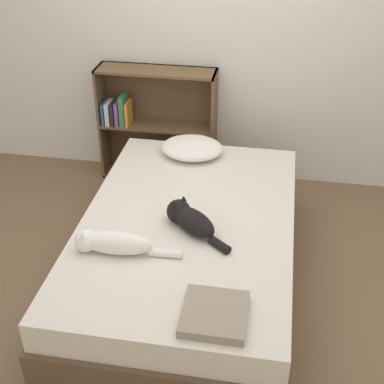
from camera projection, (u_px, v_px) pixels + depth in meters
name	position (u px, v px, depth m)	size (l,w,h in m)	color
ground_plane	(188.00, 280.00, 3.57)	(8.00, 8.00, 0.00)	brown
wall_back	(221.00, 30.00, 4.11)	(8.00, 0.06, 2.50)	silver
bed	(188.00, 251.00, 3.44)	(1.34, 2.07, 0.50)	brown
pillow	(192.00, 148.00, 3.96)	(0.46, 0.38, 0.12)	white
cat_light	(111.00, 243.00, 2.99)	(0.61, 0.15, 0.15)	white
cat_dark	(190.00, 219.00, 3.18)	(0.43, 0.36, 0.17)	black
bookshelf	(154.00, 122.00, 4.49)	(0.97, 0.26, 0.97)	brown
blanket_fold	(215.00, 314.00, 2.59)	(0.32, 0.33, 0.05)	gray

